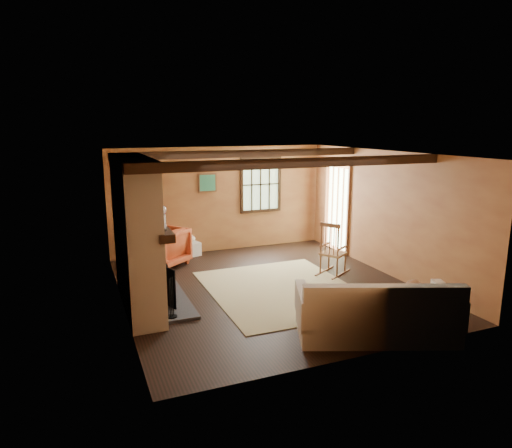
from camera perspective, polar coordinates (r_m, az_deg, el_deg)
name	(u,v)px	position (r m, az deg, el deg)	size (l,w,h in m)	color
ground	(267,287)	(8.31, 1.39, -7.94)	(5.50, 5.50, 0.00)	black
room_envelope	(273,195)	(8.22, 2.15, 3.61)	(5.02, 5.52, 2.44)	#AC713D
fireplace	(138,240)	(7.42, -14.56, -1.90)	(1.02, 2.30, 2.40)	brown
rug	(282,289)	(8.22, 3.24, -8.18)	(2.50, 3.00, 0.01)	tan
rocking_chair	(332,252)	(9.04, 9.53, -3.48)	(0.85, 0.74, 1.05)	#A47650
sofa	(377,316)	(6.59, 14.87, -11.01)	(2.35, 1.67, 0.87)	white
firewood_pile	(143,257)	(10.06, -14.00, -3.98)	(0.65, 0.12, 0.24)	brown
laundry_basket	(188,249)	(10.33, -8.54, -3.14)	(0.50, 0.38, 0.30)	white
basket_pillow	(187,239)	(10.27, -8.58, -1.85)	(0.36, 0.29, 0.18)	white
armchair	(163,247)	(9.65, -11.54, -2.84)	(0.85, 0.87, 0.79)	#BF6026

